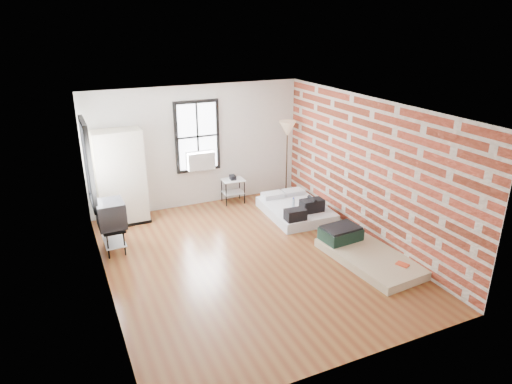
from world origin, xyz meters
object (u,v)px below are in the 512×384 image
mattress_main (296,209)px  wardrobe (121,178)px  side_table (233,184)px  tv_stand (111,216)px  floor_lamp (287,132)px  mattress_bare (363,252)px

mattress_main → wardrobe: 3.87m
side_table → tv_stand: 3.25m
mattress_main → tv_stand: tv_stand is taller
wardrobe → floor_lamp: wardrobe is taller
mattress_main → side_table: bearing=129.5°
mattress_bare → wardrobe: (-3.73, 3.46, 0.89)m
mattress_main → tv_stand: bearing=-177.8°
wardrobe → tv_stand: (-0.40, -1.24, -0.30)m
floor_lamp → side_table: bearing=177.1°
side_table → wardrobe: bearing=-178.4°
mattress_main → tv_stand: (-3.96, -0.00, 0.57)m
tv_stand → mattress_bare: bearing=-28.9°
floor_lamp → wardrobe: bearing=180.0°
wardrobe → tv_stand: 1.34m
mattress_main → tv_stand: size_ratio=1.75×
wardrobe → side_table: wardrobe is taller
wardrobe → mattress_bare: bearing=-43.4°
mattress_main → mattress_bare: bearing=-83.5°
mattress_main → side_table: (-1.00, 1.31, 0.31)m
mattress_main → wardrobe: size_ratio=0.86×
tv_stand → wardrobe: bearing=71.7°
side_table → tv_stand: (-2.96, -1.31, 0.25)m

